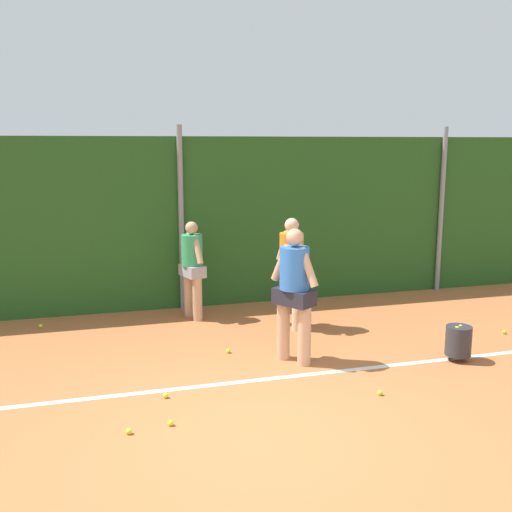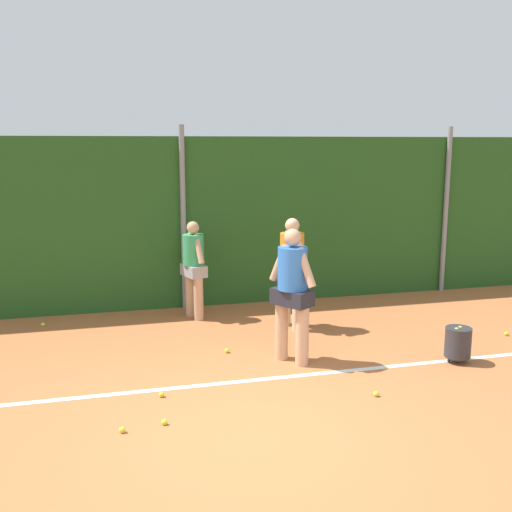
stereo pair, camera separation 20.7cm
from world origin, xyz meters
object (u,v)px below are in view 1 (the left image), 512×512
(tennis_ball_0, at_px, (129,431))
(tennis_ball_4, at_px, (41,326))
(player_foreground_near, at_px, (294,288))
(tennis_ball_6, at_px, (171,423))
(player_backcourt_far, at_px, (192,264))
(tennis_ball_1, at_px, (166,395))
(tennis_ball_8, at_px, (504,332))
(tennis_ball_3, at_px, (228,351))
(ball_hopper, at_px, (458,341))
(player_midcourt, at_px, (291,267))
(tennis_ball_5, at_px, (380,393))

(tennis_ball_0, relative_size, tennis_ball_4, 1.00)
(player_foreground_near, relative_size, tennis_ball_6, 28.62)
(player_backcourt_far, xyz_separation_m, tennis_ball_1, (-0.89, -3.23, -0.93))
(player_backcourt_far, distance_m, tennis_ball_8, 5.27)
(tennis_ball_3, distance_m, tennis_ball_6, 2.34)
(tennis_ball_1, height_order, tennis_ball_8, same)
(tennis_ball_4, bearing_deg, tennis_ball_6, -68.27)
(tennis_ball_8, bearing_deg, player_backcourt_far, 154.34)
(ball_hopper, distance_m, tennis_ball_8, 1.67)
(player_midcourt, bearing_deg, tennis_ball_1, -63.93)
(tennis_ball_0, bearing_deg, tennis_ball_1, 58.67)
(player_midcourt, height_order, tennis_ball_3, player_midcourt)
(player_midcourt, height_order, tennis_ball_1, player_midcourt)
(tennis_ball_3, bearing_deg, tennis_ball_5, -53.31)
(tennis_ball_5, height_order, tennis_ball_6, same)
(player_foreground_near, relative_size, player_backcourt_far, 1.11)
(tennis_ball_4, bearing_deg, ball_hopper, -28.72)
(ball_hopper, relative_size, tennis_ball_8, 7.78)
(player_midcourt, relative_size, tennis_ball_1, 27.81)
(tennis_ball_0, bearing_deg, player_backcourt_far, 71.15)
(tennis_ball_0, bearing_deg, tennis_ball_3, 53.57)
(ball_hopper, height_order, tennis_ball_4, ball_hopper)
(tennis_ball_6, distance_m, tennis_ball_8, 5.86)
(player_foreground_near, bearing_deg, tennis_ball_8, 60.15)
(player_foreground_near, distance_m, tennis_ball_5, 1.83)
(player_backcourt_far, height_order, tennis_ball_8, player_backcourt_far)
(tennis_ball_3, distance_m, tennis_ball_4, 3.40)
(tennis_ball_4, bearing_deg, tennis_ball_8, -18.01)
(player_foreground_near, bearing_deg, tennis_ball_6, -86.07)
(tennis_ball_1, height_order, tennis_ball_4, same)
(tennis_ball_0, relative_size, tennis_ball_3, 1.00)
(ball_hopper, bearing_deg, tennis_ball_8, 30.10)
(player_midcourt, distance_m, tennis_ball_0, 4.29)
(tennis_ball_0, distance_m, tennis_ball_3, 2.64)
(player_foreground_near, relative_size, tennis_ball_8, 28.62)
(player_foreground_near, xyz_separation_m, tennis_ball_5, (0.64, -1.37, -1.03))
(player_midcourt, xyz_separation_m, tennis_ball_1, (-2.36, -2.25, -1.00))
(player_midcourt, xyz_separation_m, tennis_ball_6, (-2.40, -2.98, -1.00))
(ball_hopper, height_order, tennis_ball_0, ball_hopper)
(ball_hopper, distance_m, tennis_ball_4, 6.61)
(tennis_ball_1, xyz_separation_m, tennis_ball_6, (-0.04, -0.73, 0.00))
(tennis_ball_4, distance_m, tennis_ball_6, 4.38)
(tennis_ball_6, bearing_deg, player_foreground_near, 37.52)
(tennis_ball_6, bearing_deg, player_backcourt_far, 76.84)
(ball_hopper, height_order, tennis_ball_3, ball_hopper)
(player_foreground_near, distance_m, tennis_ball_1, 2.27)
(player_backcourt_far, distance_m, tennis_ball_6, 4.17)
(tennis_ball_1, bearing_deg, tennis_ball_6, -92.98)
(tennis_ball_1, bearing_deg, player_backcourt_far, 74.63)
(player_backcourt_far, relative_size, tennis_ball_5, 25.86)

